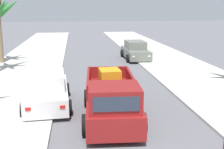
# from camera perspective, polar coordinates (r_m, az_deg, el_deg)

# --- Properties ---
(sidewalk_left) EXTENTS (5.22, 60.00, 0.12)m
(sidewalk_left) POSITION_cam_1_polar(r_m,az_deg,el_deg) (18.32, -18.63, -0.52)
(sidewalk_left) COLOR beige
(sidewalk_left) RESTS_ON ground
(sidewalk_right) EXTENTS (5.22, 60.00, 0.12)m
(sidewalk_right) POSITION_cam_1_polar(r_m,az_deg,el_deg) (19.46, 15.10, 0.54)
(sidewalk_right) COLOR beige
(sidewalk_right) RESTS_ON ground
(curb_left) EXTENTS (0.16, 60.00, 0.10)m
(curb_left) POSITION_cam_1_polar(r_m,az_deg,el_deg) (18.13, -14.87, -0.43)
(curb_left) COLOR silver
(curb_left) RESTS_ON ground
(curb_right) EXTENTS (0.16, 60.00, 0.10)m
(curb_right) POSITION_cam_1_polar(r_m,az_deg,el_deg) (19.03, 11.72, 0.41)
(curb_right) COLOR silver
(curb_right) RESTS_ON ground
(pickup_truck) EXTENTS (2.45, 5.32, 1.80)m
(pickup_truck) POSITION_cam_1_polar(r_m,az_deg,el_deg) (10.89, -0.10, -5.26)
(pickup_truck) COLOR maroon
(pickup_truck) RESTS_ON ground
(car_left_near) EXTENTS (2.20, 4.33, 1.54)m
(car_left_near) POSITION_cam_1_polar(r_m,az_deg,el_deg) (12.76, -13.15, -3.19)
(car_left_near) COLOR silver
(car_left_near) RESTS_ON ground
(car_left_mid) EXTENTS (2.05, 4.27, 1.54)m
(car_left_mid) POSITION_cam_1_polar(r_m,az_deg,el_deg) (23.63, 4.82, 4.86)
(car_left_mid) COLOR slate
(car_left_mid) RESTS_ON ground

